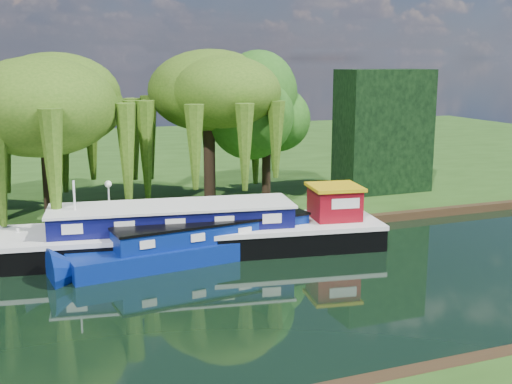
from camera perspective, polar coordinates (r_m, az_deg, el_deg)
name	(u,v)px	position (r m, az deg, el deg)	size (l,w,h in m)	color
ground	(141,311)	(24.41, -10.17, -10.38)	(120.00, 120.00, 0.00)	black
far_bank	(62,165)	(57.11, -16.88, 2.30)	(120.00, 52.00, 0.45)	#1F4011
dutch_barge	(197,232)	(30.99, -5.24, -3.56)	(18.69, 6.94, 3.85)	black
narrowboat	(214,243)	(30.04, -3.72, -4.55)	(13.52, 3.68, 1.95)	navy
willow_left	(44,108)	(35.39, -18.29, 7.12)	(7.09, 7.09, 8.49)	black
willow_right	(209,103)	(38.28, -4.24, 7.88)	(6.86, 6.86, 8.36)	black
tree_far_right	(266,112)	(40.01, 0.94, 7.10)	(4.81, 4.81, 7.87)	black
conifer_hedge	(383,131)	(43.25, 11.23, 5.35)	(6.00, 3.00, 8.00)	black
lamppost	(108,192)	(33.76, -12.98, 0.01)	(0.36, 0.36, 2.56)	silver
mooring_posts	(96,231)	(31.94, -14.07, -3.42)	(19.16, 0.16, 1.00)	silver
reeds_near	(421,353)	(20.25, 14.46, -13.69)	(33.70, 1.50, 1.10)	#225717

